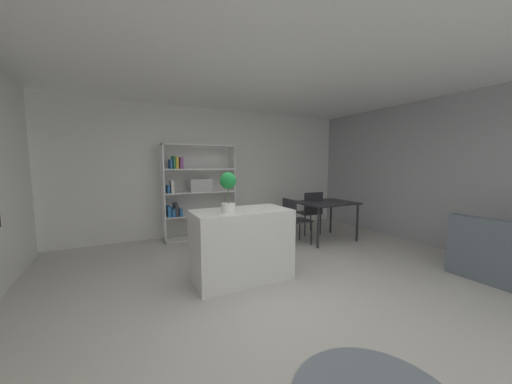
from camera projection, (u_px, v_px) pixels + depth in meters
ground_plane at (271, 288)px, 3.35m from camera, size 9.84×9.84×0.00m
ceiling_slab at (272, 56)px, 3.06m from camera, size 7.15×6.08×0.06m
back_partition at (203, 172)px, 5.88m from camera, size 7.15×0.06×2.73m
right_partition_gray at (444, 174)px, 4.79m from camera, size 0.06×6.08×2.73m
kitchen_island at (241, 245)px, 3.58m from camera, size 1.27×0.67×0.93m
potted_plant_on_island at (228, 188)px, 3.33m from camera, size 0.21×0.21×0.50m
open_bookshelf at (195, 190)px, 5.50m from camera, size 1.46×0.37×1.92m
dining_table at (325, 206)px, 5.41m from camera, size 1.10×0.87×0.77m
dining_chair_island_side at (294, 217)px, 5.09m from camera, size 0.42×0.43×0.88m
dining_chair_far at (311, 209)px, 5.83m from camera, size 0.49×0.49×0.93m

